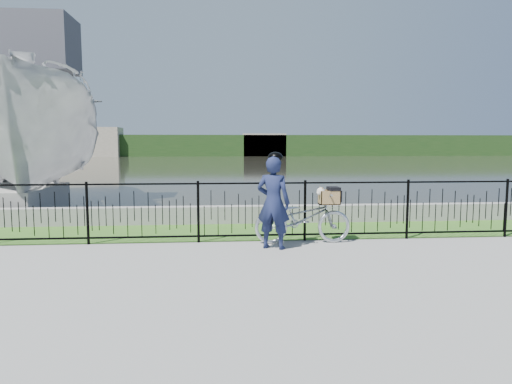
{
  "coord_description": "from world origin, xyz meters",
  "views": [
    {
      "loc": [
        -0.63,
        -6.81,
        1.84
      ],
      "look_at": [
        0.02,
        1.0,
        1.0
      ],
      "focal_mm": 32.0,
      "sensor_mm": 36.0,
      "label": 1
    }
  ],
  "objects": [
    {
      "name": "bicycle_rig",
      "position": [
        0.93,
        1.4,
        0.48
      ],
      "size": [
        1.77,
        0.62,
        1.06
      ],
      "color": "silver",
      "rests_on": "ground"
    },
    {
      "name": "cyclist",
      "position": [
        0.33,
        1.0,
        0.84
      ],
      "size": [
        0.7,
        0.59,
        1.69
      ],
      "color": "#171E40",
      "rests_on": "ground"
    },
    {
      "name": "far_treeline",
      "position": [
        0.0,
        60.0,
        1.5
      ],
      "size": [
        120.0,
        6.0,
        3.0
      ],
      "primitive_type": "cube",
      "color": "#244219",
      "rests_on": "ground"
    },
    {
      "name": "boat_near",
      "position": [
        -5.92,
        7.36,
        1.97
      ],
      "size": [
        5.81,
        10.18,
        5.51
      ],
      "color": "#B9B9B9",
      "rests_on": "water"
    },
    {
      "name": "far_building_left",
      "position": [
        -18.0,
        58.0,
        2.0
      ],
      "size": [
        8.0,
        4.0,
        4.0
      ],
      "primitive_type": "cube",
      "color": "#A79C86",
      "rests_on": "ground"
    },
    {
      "name": "water",
      "position": [
        0.0,
        33.0,
        0.0
      ],
      "size": [
        120.0,
        120.0,
        0.0
      ],
      "primitive_type": "plane",
      "color": "#2A2920",
      "rests_on": "ground"
    },
    {
      "name": "far_building_right",
      "position": [
        6.0,
        58.5,
        1.6
      ],
      "size": [
        6.0,
        3.0,
        3.2
      ],
      "primitive_type": "cube",
      "color": "#A79C86",
      "rests_on": "ground"
    },
    {
      "name": "grass_strip",
      "position": [
        0.0,
        2.6,
        0.0
      ],
      "size": [
        60.0,
        2.0,
        0.01
      ],
      "primitive_type": "cube",
      "color": "#396820",
      "rests_on": "ground"
    },
    {
      "name": "quay_wall",
      "position": [
        0.0,
        3.6,
        0.2
      ],
      "size": [
        60.0,
        0.3,
        0.4
      ],
      "primitive_type": "cube",
      "color": "gray",
      "rests_on": "ground"
    },
    {
      "name": "fence",
      "position": [
        0.0,
        1.6,
        0.58
      ],
      "size": [
        14.0,
        0.06,
        1.15
      ],
      "primitive_type": null,
      "color": "black",
      "rests_on": "ground"
    },
    {
      "name": "ground",
      "position": [
        0.0,
        0.0,
        0.0
      ],
      "size": [
        120.0,
        120.0,
        0.0
      ],
      "primitive_type": "plane",
      "color": "gray",
      "rests_on": "ground"
    }
  ]
}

